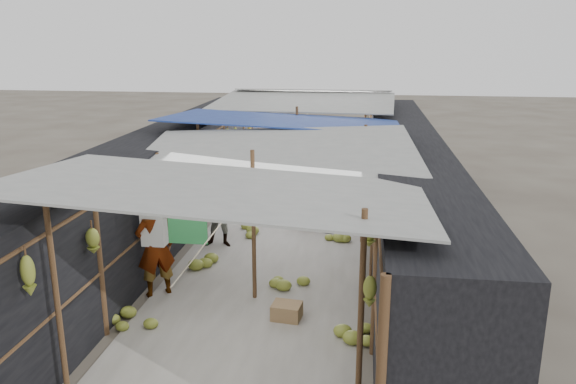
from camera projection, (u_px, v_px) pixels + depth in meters
The scene contains 13 objects.
aisle_slab at pixel (284, 231), 13.01m from camera, with size 3.60×16.00×0.02m, color #9E998E.
stall_left at pixel (169, 180), 13.06m from camera, with size 1.40×15.00×2.30m, color black.
stall_right at pixel (405, 188), 12.36m from camera, with size 1.40×15.00×2.30m, color black.
crate_near at pixel (287, 312), 8.90m from camera, with size 0.45×0.36×0.27m, color #99704E.
crate_mid at pixel (308, 221), 13.25m from camera, with size 0.56×0.44×0.33m, color #99704E.
crate_back at pixel (274, 203), 14.79m from camera, with size 0.45×0.37×0.29m, color #99704E.
black_basin at pixel (332, 227), 13.04m from camera, with size 0.59×0.59×0.18m, color black.
vendor_elderly at pixel (155, 247), 9.57m from camera, with size 0.65×0.43×1.79m, color white.
shopper_blue at pixel (220, 213), 11.89m from camera, with size 0.72×0.56×1.49m, color navy.
vendor_seated at pixel (359, 204), 13.61m from camera, with size 0.58×0.33×0.90m, color #49453F.
market_canopy at pixel (287, 126), 12.69m from camera, with size 5.62×15.20×2.77m.
hanging_bananas at pixel (289, 160), 12.53m from camera, with size 3.96×13.89×0.76m.
floor_bananas at pixel (266, 224), 13.06m from camera, with size 3.98×9.69×0.36m.
Camera 1 is at (1.76, -5.68, 4.32)m, focal length 35.00 mm.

